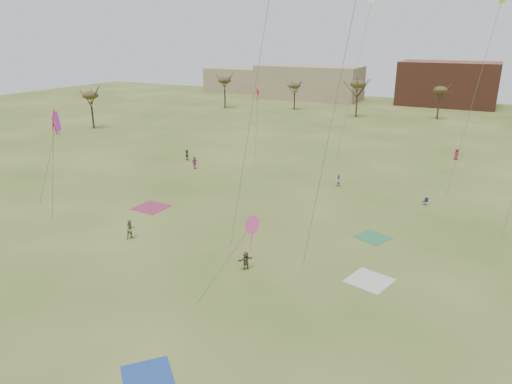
% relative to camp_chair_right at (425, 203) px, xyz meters
% --- Properties ---
extents(ground, '(260.00, 260.00, 0.00)m').
position_rel_camp_chair_right_xyz_m(ground, '(-12.47, -31.39, -0.26)').
color(ground, '#3E531A').
rests_on(ground, ground).
extents(spectator_fore_b, '(1.08, 1.18, 1.96)m').
position_rel_camp_chair_right_xyz_m(spectator_fore_b, '(-24.31, -23.39, 0.72)').
color(spectator_fore_b, '#887E56').
rests_on(spectator_fore_b, ground).
extents(spectator_fore_c, '(1.24, 1.51, 1.62)m').
position_rel_camp_chair_right_xyz_m(spectator_fore_c, '(-11.22, -23.71, 0.55)').
color(spectator_fore_c, brown).
rests_on(spectator_fore_c, ground).
extents(spectator_mid_d, '(0.67, 1.18, 1.90)m').
position_rel_camp_chair_right_xyz_m(spectator_mid_d, '(-33.08, 0.32, 0.69)').
color(spectator_mid_d, '#A64586').
rests_on(spectator_mid_d, ground).
extents(spectator_mid_e, '(1.04, 0.98, 1.69)m').
position_rel_camp_chair_right_xyz_m(spectator_mid_e, '(-11.29, 1.96, 0.58)').
color(spectator_mid_e, '#B9B9B9').
rests_on(spectator_mid_e, ground).
extents(flyer_far_a, '(1.34, 1.58, 1.71)m').
position_rel_camp_chair_right_xyz_m(flyer_far_a, '(-37.17, 4.12, 0.60)').
color(flyer_far_a, '#266D24').
rests_on(flyer_far_a, ground).
extents(flyer_far_b, '(1.05, 0.97, 1.80)m').
position_rel_camp_chair_right_xyz_m(flyer_far_b, '(1.23, 24.20, 0.64)').
color(flyer_far_b, '#A51C43').
rests_on(flyer_far_b, ground).
extents(blanket_blue, '(4.02, 4.02, 0.03)m').
position_rel_camp_chair_right_xyz_m(blanket_blue, '(-10.04, -37.99, -0.26)').
color(blanket_blue, '#224793').
rests_on(blanket_blue, ground).
extents(blanket_cream, '(3.90, 3.90, 0.03)m').
position_rel_camp_chair_right_xyz_m(blanket_cream, '(-1.26, -20.78, -0.26)').
color(blanket_cream, beige).
rests_on(blanket_cream, ground).
extents(blanket_plum, '(3.65, 3.65, 0.03)m').
position_rel_camp_chair_right_xyz_m(blanket_plum, '(-28.19, -15.68, -0.26)').
color(blanket_plum, '#922D4C').
rests_on(blanket_plum, ground).
extents(blanket_olive, '(3.74, 3.74, 0.03)m').
position_rel_camp_chair_right_xyz_m(blanket_olive, '(-3.13, -12.18, -0.26)').
color(blanket_olive, '#2E7F4C').
rests_on(blanket_olive, ground).
extents(camp_chair_right, '(0.73, 0.74, 0.87)m').
position_rel_camp_chair_right_xyz_m(camp_chair_right, '(0.00, 0.00, 0.00)').
color(camp_chair_right, '#131A34').
rests_on(camp_chair_right, ground).
extents(kites_aloft, '(59.36, 51.31, 27.84)m').
position_rel_camp_chair_right_xyz_m(kites_aloft, '(-11.40, -4.59, 20.95)').
color(kites_aloft, '#D11844').
rests_on(kites_aloft, ground).
extents(tree_line, '(117.44, 49.32, 8.91)m').
position_rel_camp_chair_right_xyz_m(tree_line, '(-15.31, 47.73, 6.83)').
color(tree_line, '#3A2B1E').
rests_on(tree_line, ground).
extents(building_tan, '(32.00, 14.00, 10.00)m').
position_rel_camp_chair_right_xyz_m(building_tan, '(-47.47, 83.61, 4.74)').
color(building_tan, '#937F60').
rests_on(building_tan, ground).
extents(building_brick, '(26.00, 16.00, 12.00)m').
position_rel_camp_chair_right_xyz_m(building_brick, '(-7.47, 88.61, 5.74)').
color(building_brick, brown).
rests_on(building_brick, ground).
extents(building_tan_west, '(20.00, 12.00, 8.00)m').
position_rel_camp_chair_right_xyz_m(building_tan_west, '(-77.47, 90.61, 3.74)').
color(building_tan_west, '#937F60').
rests_on(building_tan_west, ground).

